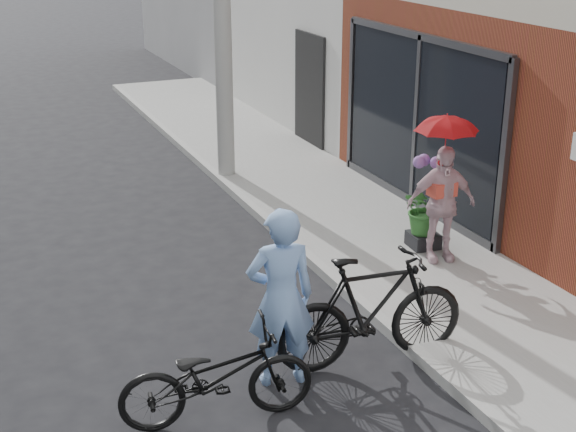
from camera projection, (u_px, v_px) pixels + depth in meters
ground at (325, 371)px, 7.83m from camera, size 80.00×80.00×0.00m
sidewalk at (404, 255)px, 10.31m from camera, size 2.20×24.00×0.12m
curb at (323, 270)px, 9.87m from camera, size 0.12×24.00×0.12m
officer at (281, 298)px, 7.36m from camera, size 0.70×0.52×1.76m
bike_left at (217, 376)px, 6.91m from camera, size 1.77×0.84×0.90m
bike_right at (372, 310)px, 7.77m from camera, size 1.99×0.74×1.17m
kimono_woman at (441, 204)px, 9.80m from camera, size 0.92×0.55×1.47m
parasol at (447, 119)px, 9.42m from camera, size 0.73×0.73×0.65m
planter at (423, 240)px, 10.39m from camera, size 0.39×0.39×0.19m
potted_plant at (425, 208)px, 10.23m from camera, size 0.61×0.53×0.68m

